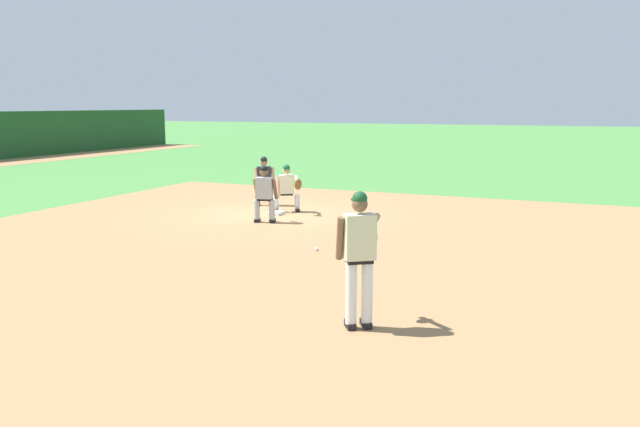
# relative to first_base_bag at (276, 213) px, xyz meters

# --- Properties ---
(ground_plane) EXTENTS (160.00, 160.00, 0.00)m
(ground_plane) POSITION_rel_first_base_bag_xyz_m (0.00, 0.00, -0.04)
(ground_plane) COLOR #47843D
(infield_dirt_patch) EXTENTS (18.00, 18.00, 0.01)m
(infield_dirt_patch) POSITION_rel_first_base_bag_xyz_m (-3.69, -2.53, -0.04)
(infield_dirt_patch) COLOR #9E754C
(infield_dirt_patch) RESTS_ON ground
(first_base_bag) EXTENTS (0.38, 0.38, 0.09)m
(first_base_bag) POSITION_rel_first_base_bag_xyz_m (0.00, 0.00, 0.00)
(first_base_bag) COLOR white
(first_base_bag) RESTS_ON ground
(baseball) EXTENTS (0.07, 0.07, 0.07)m
(baseball) POSITION_rel_first_base_bag_xyz_m (-3.48, -2.74, -0.01)
(baseball) COLOR white
(baseball) RESTS_ON ground
(pitcher) EXTENTS (0.85, 0.57, 1.86)m
(pitcher) POSITION_rel_first_base_bag_xyz_m (-7.34, -5.06, 1.01)
(pitcher) COLOR black
(pitcher) RESTS_ON ground
(first_baseman) EXTENTS (0.81, 1.04, 1.34)m
(first_baseman) POSITION_rel_first_base_bag_xyz_m (0.49, -0.13, 0.69)
(first_baseman) COLOR black
(first_baseman) RESTS_ON ground
(baserunner) EXTENTS (0.53, 0.65, 1.46)m
(baserunner) POSITION_rel_first_base_bag_xyz_m (-1.13, -0.27, 0.75)
(baserunner) COLOR black
(baserunner) RESTS_ON ground
(umpire) EXTENTS (0.64, 0.68, 1.46)m
(umpire) POSITION_rel_first_base_bag_xyz_m (1.28, 1.03, 0.75)
(umpire) COLOR black
(umpire) RESTS_ON ground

